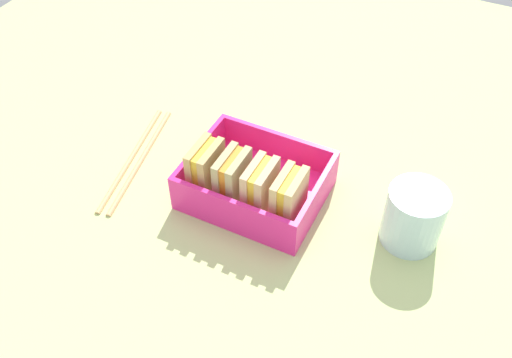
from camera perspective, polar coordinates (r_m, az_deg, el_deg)
ground_plane at (r=69.47cm, az=0.00°, el=-2.13°), size 120.00×120.00×2.00cm
bento_tray at (r=68.29cm, az=0.00°, el=-1.23°), size 15.76×12.81×1.20cm
bento_rim at (r=66.48cm, az=0.00°, el=0.25°), size 15.76×12.81×3.83cm
sandwich_left at (r=62.54cm, az=3.30°, el=-1.91°), size 2.59×4.95×6.36cm
sandwich_center_left at (r=63.49cm, az=0.42°, el=-0.88°), size 2.59×4.95×6.36cm
sandwich_center at (r=64.61cm, az=-2.36°, el=0.12°), size 2.59×4.95×6.36cm
sandwich_center_right at (r=65.91cm, az=-5.04°, el=1.09°), size 2.59×4.95×6.36cm
carrot_stick_far_left at (r=68.09cm, az=3.60°, el=-0.17°), size 1.11×4.14×1.02cm
strawberry_far_left at (r=69.43cm, az=-1.78°, el=2.08°), size 2.57×2.57×3.17cm
chopstick_pair at (r=74.39cm, az=-11.92°, el=2.12°), size 5.89×19.53×0.70cm
drinking_glass at (r=64.06cm, az=15.49°, el=-3.65°), size 6.48×6.48×7.11cm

